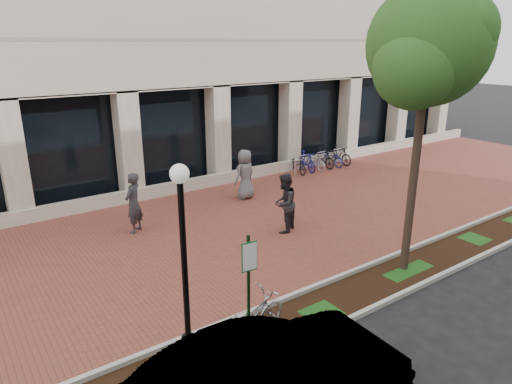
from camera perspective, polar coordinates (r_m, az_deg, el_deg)
ground at (r=15.50m, az=-1.60°, el=-4.23°), size 120.00×120.00×0.00m
brick_plaza at (r=15.49m, az=-1.60°, el=-4.22°), size 40.00×9.00×0.01m
planting_strip at (r=11.93m, az=12.89°, el=-12.01°), size 40.00×1.50×0.01m
curb_plaza_side at (r=12.34m, az=10.30°, el=-10.45°), size 40.00×0.12×0.12m
curb_street_side at (r=11.50m, az=15.74°, el=-13.18°), size 40.00×0.12×0.12m
parking_sign at (r=9.07m, az=-0.90°, el=-10.60°), size 0.34×0.07×2.44m
lamppost at (r=8.75m, az=-9.04°, el=-7.20°), size 0.36×0.36×3.88m
street_tree at (r=12.02m, az=20.70°, el=15.92°), size 3.50×2.92×7.33m
locked_bicycle at (r=9.72m, az=-0.86°, el=-15.59°), size 2.04×1.01×1.03m
pedestrian_left at (r=15.19m, az=-15.07°, el=-1.33°), size 0.86×0.84×2.00m
pedestrian_mid at (r=14.73m, az=3.55°, el=-1.41°), size 1.20×1.13×1.96m
pedestrian_right at (r=17.88m, az=-1.38°, el=2.23°), size 1.09×0.86×1.97m
bollard at (r=21.01m, az=4.96°, el=3.05°), size 0.12×0.12×0.85m
bike_rack_cluster at (r=22.56m, az=7.82°, el=4.07°), size 3.47×1.73×0.96m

